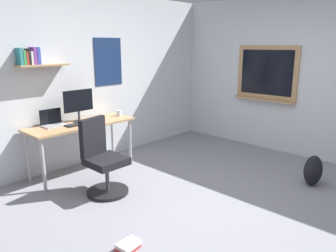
{
  "coord_description": "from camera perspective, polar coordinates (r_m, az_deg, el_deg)",
  "views": [
    {
      "loc": [
        -2.88,
        -1.91,
        1.82
      ],
      "look_at": [
        -0.09,
        0.73,
        0.85
      ],
      "focal_mm": 34.7,
      "sensor_mm": 36.0,
      "label": 1
    }
  ],
  "objects": [
    {
      "name": "keyboard",
      "position": [
        4.69,
        -15.4,
        0.32
      ],
      "size": [
        0.37,
        0.13,
        0.02
      ],
      "primitive_type": "cube",
      "color": "black",
      "rests_on": "desk"
    },
    {
      "name": "office_chair",
      "position": [
        4.13,
        -11.43,
        -6.14
      ],
      "size": [
        0.52,
        0.53,
        0.95
      ],
      "color": "black",
      "rests_on": "ground"
    },
    {
      "name": "wall_right",
      "position": [
        5.7,
        23.5,
        7.77
      ],
      "size": [
        0.22,
        5.0,
        2.6
      ],
      "color": "silver",
      "rests_on": "ground"
    },
    {
      "name": "backpack",
      "position": [
        4.73,
        24.12,
        -7.13
      ],
      "size": [
        0.32,
        0.22,
        0.4
      ],
      "primitive_type": "ellipsoid",
      "color": "black",
      "rests_on": "ground"
    },
    {
      "name": "laptop",
      "position": [
        4.74,
        -19.55,
        0.69
      ],
      "size": [
        0.31,
        0.21,
        0.23
      ],
      "color": "#ADAFB5",
      "rests_on": "desk"
    },
    {
      "name": "monitor_primary",
      "position": [
        4.84,
        -15.45,
        3.88
      ],
      "size": [
        0.46,
        0.17,
        0.46
      ],
      "color": "#38383D",
      "rests_on": "desk"
    },
    {
      "name": "ground_plane",
      "position": [
        3.91,
        8.94,
        -13.78
      ],
      "size": [
        5.2,
        5.2,
        0.0
      ],
      "primitive_type": "plane",
      "color": "gray",
      "rests_on": "ground"
    },
    {
      "name": "wall_back",
      "position": [
        5.25,
        -13.31,
        8.14
      ],
      "size": [
        5.0,
        0.3,
        2.6
      ],
      "color": "silver",
      "rests_on": "ground"
    },
    {
      "name": "computer_mouse",
      "position": [
        4.84,
        -12.59,
        0.99
      ],
      "size": [
        0.1,
        0.06,
        0.03
      ],
      "primitive_type": "ellipsoid",
      "color": "#262628",
      "rests_on": "desk"
    },
    {
      "name": "book_stack_on_floor",
      "position": [
        3.18,
        -6.98,
        -20.18
      ],
      "size": [
        0.23,
        0.18,
        0.07
      ],
      "color": "#C63833",
      "rests_on": "ground"
    },
    {
      "name": "desk",
      "position": [
        4.81,
        -15.0,
        -0.35
      ],
      "size": [
        1.54,
        0.57,
        0.73
      ],
      "color": "tan",
      "rests_on": "ground"
    },
    {
      "name": "coffee_mug",
      "position": [
        5.14,
        -8.62,
        2.27
      ],
      "size": [
        0.08,
        0.08,
        0.09
      ],
      "primitive_type": "cylinder",
      "color": "silver",
      "rests_on": "desk"
    }
  ]
}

